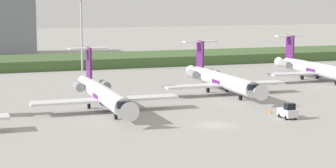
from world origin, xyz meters
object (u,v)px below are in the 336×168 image
at_px(safety_cone_mid_marker, 290,109).
at_px(regional_jet_fourth, 315,68).
at_px(regional_jet_second, 103,94).
at_px(antenna_mast, 81,24).
at_px(regional_jet_third, 221,80).
at_px(safety_cone_front_marker, 270,111).
at_px(baggage_tug, 288,112).

bearing_deg(safety_cone_mid_marker, regional_jet_fourth, 52.00).
relative_size(regional_jet_fourth, safety_cone_mid_marker, 56.36).
distance_m(regional_jet_second, antenna_mast, 53.63).
xyz_separation_m(regional_jet_third, safety_cone_mid_marker, (2.85, -19.69, -2.26)).
distance_m(regional_jet_second, regional_jet_fourth, 53.81).
bearing_deg(safety_cone_front_marker, safety_cone_mid_marker, 5.16).
xyz_separation_m(regional_jet_second, regional_jet_third, (24.22, 9.17, 0.00)).
distance_m(safety_cone_front_marker, safety_cone_mid_marker, 3.63).
xyz_separation_m(regional_jet_second, safety_cone_mid_marker, (27.07, -10.52, -2.26)).
xyz_separation_m(regional_jet_third, baggage_tug, (-0.44, -24.64, -1.53)).
bearing_deg(regional_jet_second, antenna_mast, 82.48).
height_order(antenna_mast, baggage_tug, antenna_mast).
relative_size(baggage_tug, safety_cone_mid_marker, 5.82).
height_order(regional_jet_fourth, safety_cone_mid_marker, regional_jet_fourth).
height_order(regional_jet_second, baggage_tug, regional_jet_second).
bearing_deg(regional_jet_third, safety_cone_front_marker, -92.18).
xyz_separation_m(regional_jet_fourth, safety_cone_mid_marker, (-23.20, -29.70, -2.26)).
bearing_deg(regional_jet_second, regional_jet_third, 20.74).
height_order(regional_jet_second, safety_cone_front_marker, regional_jet_second).
distance_m(antenna_mast, safety_cone_mid_marker, 67.03).
bearing_deg(safety_cone_mid_marker, antenna_mast, 107.74).
bearing_deg(baggage_tug, regional_jet_fourth, 52.59).
relative_size(regional_jet_second, regional_jet_fourth, 1.00).
relative_size(regional_jet_third, regional_jet_fourth, 1.00).
height_order(baggage_tug, safety_cone_mid_marker, baggage_tug).
height_order(regional_jet_second, regional_jet_third, same).
xyz_separation_m(regional_jet_fourth, antenna_mast, (-43.35, 33.29, 8.67)).
distance_m(regional_jet_third, antenna_mast, 47.42).
xyz_separation_m(regional_jet_second, regional_jet_fourth, (50.28, 19.18, 0.00)).
distance_m(regional_jet_third, safety_cone_mid_marker, 20.02).
bearing_deg(antenna_mast, baggage_tug, -76.07).
relative_size(antenna_mast, baggage_tug, 8.49).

